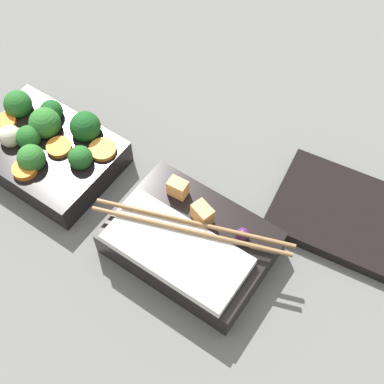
{
  "coord_description": "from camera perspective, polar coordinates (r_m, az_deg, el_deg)",
  "views": [
    {
      "loc": [
        0.28,
        -0.24,
        0.55
      ],
      "look_at": [
        0.09,
        0.04,
        0.04
      ],
      "focal_mm": 50.0,
      "sensor_mm": 36.0,
      "label": 1
    }
  ],
  "objects": [
    {
      "name": "bento_tray_rice",
      "position": [
        0.6,
        -0.29,
        -5.41
      ],
      "size": [
        0.21,
        0.13,
        0.06
      ],
      "color": "black",
      "rests_on": "ground_plane"
    },
    {
      "name": "bento_lid",
      "position": [
        0.66,
        16.23,
        -2.4
      ],
      "size": [
        0.19,
        0.14,
        0.02
      ],
      "primitive_type": "cube",
      "rotation": [
        0.0,
        0.0,
        0.14
      ],
      "color": "black",
      "rests_on": "ground_plane"
    },
    {
      "name": "bento_tray_vegetable",
      "position": [
        0.69,
        -15.28,
        4.69
      ],
      "size": [
        0.18,
        0.13,
        0.07
      ],
      "color": "black",
      "rests_on": "ground_plane"
    },
    {
      "name": "ground_plane",
      "position": [
        0.66,
        -8.55,
        -0.25
      ],
      "size": [
        3.0,
        3.0,
        0.0
      ],
      "primitive_type": "plane",
      "color": "slate"
    }
  ]
}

